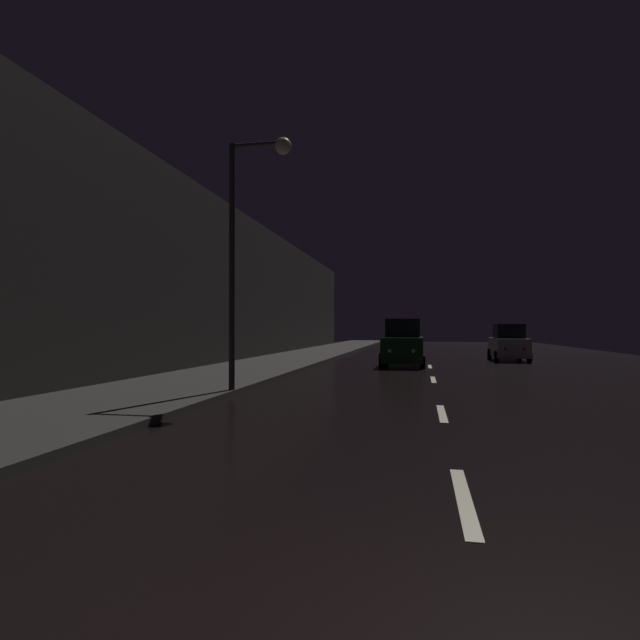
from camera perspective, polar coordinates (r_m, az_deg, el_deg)
name	(u,v)px	position (r m, az deg, el deg)	size (l,w,h in m)	color
ground	(429,363)	(27.08, 12.04, -4.69)	(27.28, 84.00, 0.02)	black
sidewalk_left	(289,359)	(27.96, -3.44, -4.41)	(4.40, 84.00, 0.15)	#33302D
building_facade_left	(220,284)	(25.49, -11.10, 4.01)	(0.80, 63.00, 7.92)	#2D2B28
lane_centerline	(436,392)	(14.78, 12.84, -7.79)	(0.16, 20.84, 0.01)	beige
streetlamp_overhead	(249,224)	(13.85, -7.89, 10.52)	(1.70, 0.44, 6.76)	#2D2D30
car_approaching_headlights	(403,344)	(24.60, 9.25, -2.69)	(2.03, 4.41, 2.22)	#0F3819
car_parked_right_far	(508,344)	(30.01, 20.27, -2.51)	(1.84, 3.98, 2.01)	#A5A8AD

